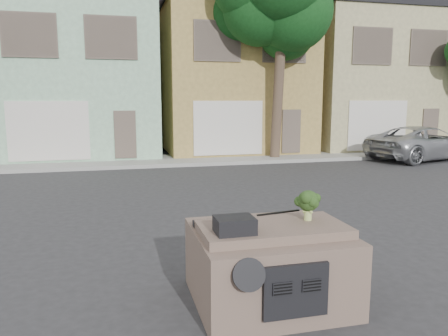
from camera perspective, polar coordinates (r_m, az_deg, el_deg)
name	(u,v)px	position (r m, az deg, el deg)	size (l,w,h in m)	color
ground_plane	(218,235)	(9.01, -0.79, -8.75)	(120.00, 120.00, 0.00)	#303033
sidewalk	(162,161)	(19.14, -8.04, 0.94)	(40.00, 3.00, 0.15)	gray
townhouse_mint	(80,77)	(22.92, -18.26, 11.19)	(7.20, 8.20, 7.55)	#95C29F
townhouse_tan	(228,79)	(23.64, 0.57, 11.56)	(7.20, 8.20, 7.55)	#A38847
townhouse_beige	(355,80)	(26.54, 16.73, 10.92)	(7.20, 8.20, 7.55)	tan
silver_pickup	(422,160)	(21.79, 24.50, 1.00)	(2.52, 5.45, 1.52)	#ABADB2
tree_near	(278,63)	(19.50, 7.10, 13.41)	(4.40, 4.00, 8.50)	#113F16
car_dashboard	(269,262)	(6.11, 5.84, -12.07)	(2.00, 1.80, 1.12)	brown
instrument_hump	(235,225)	(5.41, 1.39, -7.45)	(0.48, 0.38, 0.20)	black
wiper_arm	(279,213)	(6.37, 7.14, -5.81)	(0.70, 0.03, 0.02)	black
broccoli	(308,205)	(6.04, 10.93, -4.76)	(0.34, 0.34, 0.42)	#1F3614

